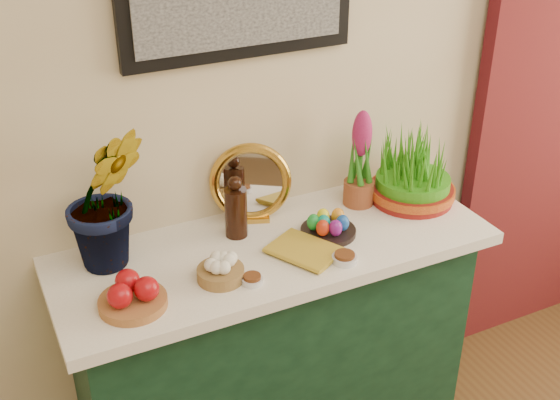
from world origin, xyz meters
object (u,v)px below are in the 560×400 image
object	(u,v)px
sideboard	(274,355)
hyacinth_green	(104,176)
wheatgrass_sabzeh	(414,172)
book	(290,261)
mirror	(251,184)

from	to	relation	value
sideboard	hyacinth_green	bearing A→B (deg)	167.01
sideboard	hyacinth_green	size ratio (longest dim) A/B	2.20
sideboard	wheatgrass_sabzeh	world-z (taller)	wheatgrass_sabzeh
hyacinth_green	book	distance (m)	0.60
wheatgrass_sabzeh	hyacinth_green	bearing A→B (deg)	176.37
hyacinth_green	book	world-z (taller)	hyacinth_green
sideboard	mirror	size ratio (longest dim) A/B	4.74
sideboard	mirror	world-z (taller)	mirror
sideboard	book	world-z (taller)	book
mirror	book	distance (m)	0.33
sideboard	wheatgrass_sabzeh	bearing A→B (deg)	4.53
mirror	wheatgrass_sabzeh	bearing A→B (deg)	-12.93
mirror	wheatgrass_sabzeh	world-z (taller)	mirror
mirror	sideboard	bearing A→B (deg)	-90.51
sideboard	mirror	distance (m)	0.62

